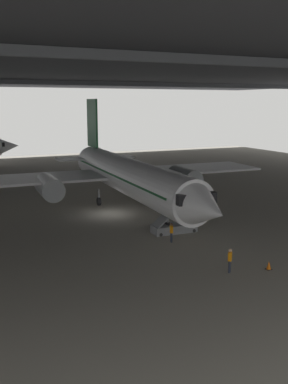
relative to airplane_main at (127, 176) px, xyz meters
The scene contains 8 objects.
ground_plane 4.59m from the airplane_main, 142.73° to the right, with size 110.00×110.00×0.00m, color gray.
hangar_structure 16.80m from the airplane_main, 101.71° to the left, with size 121.00×99.00×15.64m.
airplane_main is the anchor object (origin of this frame).
boarding_stairs 10.46m from the airplane_main, 88.33° to the right, with size 4.22×1.62×4.64m.
crew_worker_near_nose 19.92m from the airplane_main, 92.40° to the right, with size 0.41×0.42×1.63m.
crew_worker_by_stairs 12.83m from the airplane_main, 95.90° to the right, with size 0.33×0.53×1.58m.
traffic_cone_orange 20.70m from the airplane_main, 84.79° to the right, with size 0.36×0.36×0.60m.
baggage_tug 12.58m from the airplane_main, 48.12° to the left, with size 1.90×2.48×0.90m.
Camera 1 is at (-14.64, -40.33, 10.79)m, focal length 41.28 mm.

